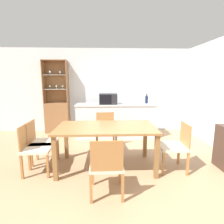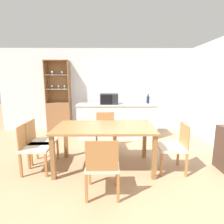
# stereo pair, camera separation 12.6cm
# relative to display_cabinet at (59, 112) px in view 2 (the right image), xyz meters

# --- Properties ---
(ground_plane) EXTENTS (18.00, 18.00, 0.00)m
(ground_plane) POSITION_rel_display_cabinet_xyz_m (1.54, -2.44, -0.64)
(ground_plane) COLOR #A37F5B
(wall_back) EXTENTS (6.80, 0.06, 2.55)m
(wall_back) POSITION_rel_display_cabinet_xyz_m (1.54, 0.19, 0.64)
(wall_back) COLOR silver
(wall_back) RESTS_ON ground_plane
(kitchen_counter) EXTENTS (2.20, 0.59, 0.94)m
(kitchen_counter) POSITION_rel_display_cabinet_xyz_m (1.77, -0.52, -0.17)
(kitchen_counter) COLOR silver
(kitchen_counter) RESTS_ON ground_plane
(display_cabinet) EXTENTS (0.71, 0.34, 2.17)m
(display_cabinet) POSITION_rel_display_cabinet_xyz_m (0.00, 0.00, 0.00)
(display_cabinet) COLOR brown
(display_cabinet) RESTS_ON ground_plane
(dining_table) EXTENTS (1.74, 0.95, 0.77)m
(dining_table) POSITION_rel_display_cabinet_xyz_m (1.48, -2.32, 0.04)
(dining_table) COLOR olive
(dining_table) RESTS_ON ground_plane
(dining_chair_head_far) EXTENTS (0.48, 0.48, 0.85)m
(dining_chair_head_far) POSITION_rel_display_cabinet_xyz_m (1.48, -1.50, -0.19)
(dining_chair_head_far) COLOR beige
(dining_chair_head_far) RESTS_ON ground_plane
(dining_chair_side_right_near) EXTENTS (0.47, 0.47, 0.85)m
(dining_chair_side_right_near) POSITION_rel_display_cabinet_xyz_m (2.69, -2.46, -0.19)
(dining_chair_side_right_near) COLOR beige
(dining_chair_side_right_near) RESTS_ON ground_plane
(dining_chair_head_near) EXTENTS (0.46, 0.46, 0.85)m
(dining_chair_head_near) POSITION_rel_display_cabinet_xyz_m (1.48, -3.13, -0.19)
(dining_chair_head_near) COLOR beige
(dining_chair_head_near) RESTS_ON ground_plane
(dining_chair_side_left_near) EXTENTS (0.46, 0.46, 0.85)m
(dining_chair_side_left_near) POSITION_rel_display_cabinet_xyz_m (0.27, -2.46, -0.19)
(dining_chair_side_left_near) COLOR beige
(dining_chair_side_left_near) RESTS_ON ground_plane
(dining_chair_side_left_far) EXTENTS (0.47, 0.47, 0.85)m
(dining_chair_side_left_far) POSITION_rel_display_cabinet_xyz_m (0.27, -2.18, -0.19)
(dining_chair_side_left_far) COLOR beige
(dining_chair_side_left_far) RESTS_ON ground_plane
(microwave) EXTENTS (0.48, 0.40, 0.29)m
(microwave) POSITION_rel_display_cabinet_xyz_m (1.55, -0.52, 0.45)
(microwave) COLOR #232328
(microwave) RESTS_ON kitchen_counter
(wine_bottle) EXTENTS (0.08, 0.08, 0.27)m
(wine_bottle) POSITION_rel_display_cabinet_xyz_m (2.65, -0.42, 0.41)
(wine_bottle) COLOR #141E38
(wine_bottle) RESTS_ON kitchen_counter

